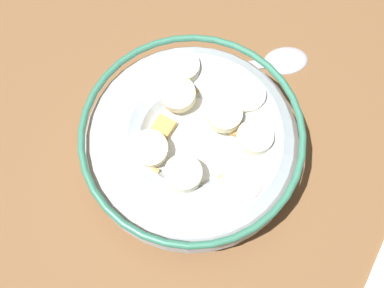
# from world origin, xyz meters

# --- Properties ---
(ground_plane) EXTENTS (1.12, 1.12, 0.02)m
(ground_plane) POSITION_xyz_m (0.00, 0.00, -0.01)
(ground_plane) COLOR brown
(cereal_bowl) EXTENTS (0.19, 0.19, 0.07)m
(cereal_bowl) POSITION_xyz_m (0.00, -0.00, 0.03)
(cereal_bowl) COLOR #B2BCC6
(cereal_bowl) RESTS_ON ground_plane
(spoon) EXTENTS (0.15, 0.11, 0.01)m
(spoon) POSITION_xyz_m (0.12, 0.02, 0.00)
(spoon) COLOR #A5A5AD
(spoon) RESTS_ON ground_plane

